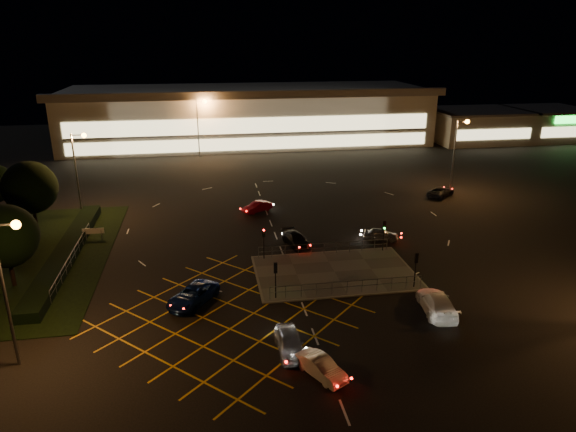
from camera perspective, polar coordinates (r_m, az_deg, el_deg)
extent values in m
plane|color=black|center=(48.71, 2.31, -5.49)|extent=(180.00, 180.00, 0.00)
cube|color=#4C4944|center=(47.35, 5.18, -6.24)|extent=(14.00, 9.00, 0.12)
cube|color=black|center=(56.54, -28.21, -4.24)|extent=(18.00, 30.00, 0.08)
cube|color=black|center=(54.91, -23.35, -3.63)|extent=(2.00, 26.00, 1.00)
cube|color=beige|center=(106.76, -4.50, 11.01)|extent=(70.00, 25.00, 10.00)
cube|color=slate|center=(106.13, -4.58, 13.79)|extent=(72.00, 26.50, 0.60)
cube|color=#FFEAA5|center=(94.41, -3.80, 9.93)|extent=(66.00, 0.20, 3.00)
cube|color=#FFEAA5|center=(94.99, -3.76, 8.02)|extent=(66.00, 0.20, 2.20)
cube|color=beige|center=(113.15, 20.15, 9.36)|extent=(18.00, 14.00, 6.00)
cube|color=slate|center=(112.71, 20.34, 10.93)|extent=(18.80, 14.80, 0.40)
cube|color=#FFEAA5|center=(107.22, 21.93, 8.42)|extent=(15.30, 0.20, 2.00)
cube|color=beige|center=(121.76, 26.82, 9.11)|extent=(14.00, 14.00, 6.00)
cube|color=slate|center=(121.34, 27.05, 10.56)|extent=(14.80, 14.80, 0.40)
cube|color=#FFEAA5|center=(116.27, 28.78, 8.20)|extent=(11.90, 0.20, 2.00)
cube|color=#19E533|center=(115.84, 29.00, 9.35)|extent=(7.00, 0.30, 1.40)
cylinder|color=slate|center=(37.15, -28.89, -7.86)|extent=(0.20, 0.20, 10.00)
cylinder|color=slate|center=(35.17, -29.08, -0.84)|extent=(1.40, 0.12, 0.12)
sphere|color=orange|center=(34.95, -27.99, -0.86)|extent=(0.56, 0.56, 0.56)
cylinder|color=slate|center=(64.88, -22.42, 4.11)|extent=(0.20, 0.20, 10.00)
cylinder|color=slate|center=(63.74, -22.35, 8.31)|extent=(1.40, 0.12, 0.12)
sphere|color=orange|center=(63.60, -21.73, 8.32)|extent=(0.56, 0.56, 0.56)
cylinder|color=slate|center=(73.06, 17.92, 6.23)|extent=(0.20, 0.20, 10.00)
cylinder|color=slate|center=(72.52, 18.81, 9.92)|extent=(1.40, 0.12, 0.12)
sphere|color=orange|center=(72.86, 19.30, 9.87)|extent=(0.56, 0.56, 0.56)
cylinder|color=slate|center=(92.54, -9.96, 9.49)|extent=(0.20, 0.20, 10.00)
cylinder|color=slate|center=(91.85, -9.69, 12.46)|extent=(1.40, 0.12, 0.12)
sphere|color=orange|center=(91.86, -9.25, 12.46)|extent=(0.56, 0.56, 0.56)
cylinder|color=slate|center=(102.30, 13.40, 10.19)|extent=(0.20, 0.20, 10.00)
cylinder|color=slate|center=(101.96, 13.99, 12.84)|extent=(1.40, 0.12, 0.12)
sphere|color=orange|center=(102.24, 14.35, 12.80)|extent=(0.56, 0.56, 0.56)
cylinder|color=black|center=(42.06, -1.39, -7.26)|extent=(0.10, 0.10, 3.00)
cube|color=black|center=(41.54, -1.40, -5.78)|extent=(0.28, 0.18, 0.90)
sphere|color=#19FF33|center=(41.65, -1.42, -5.71)|extent=(0.16, 0.16, 0.16)
cylinder|color=black|center=(45.14, 13.96, -5.93)|extent=(0.10, 0.10, 3.00)
cube|color=black|center=(44.65, 14.08, -4.54)|extent=(0.28, 0.18, 0.90)
sphere|color=#19FF33|center=(44.76, 14.02, -4.47)|extent=(0.16, 0.16, 0.16)
cylinder|color=black|center=(49.28, -2.71, -3.13)|extent=(0.10, 0.10, 3.00)
cube|color=black|center=(48.84, -2.73, -1.83)|extent=(0.28, 0.18, 0.90)
sphere|color=#FF0C0C|center=(48.72, -2.71, -1.89)|extent=(0.16, 0.16, 0.16)
cylinder|color=black|center=(51.93, 10.57, -2.25)|extent=(0.10, 0.10, 3.00)
cube|color=black|center=(51.51, 10.65, -1.01)|extent=(0.28, 0.18, 0.90)
sphere|color=#19FF33|center=(51.39, 10.69, -1.06)|extent=(0.16, 0.16, 0.16)
cylinder|color=black|center=(63.19, -26.27, -0.21)|extent=(0.36, 0.36, 2.88)
sphere|color=black|center=(62.22, -26.75, 2.84)|extent=(5.76, 5.76, 5.76)
cylinder|color=black|center=(50.19, -28.32, -5.49)|extent=(0.36, 0.36, 2.70)
sphere|color=black|center=(49.02, -28.93, -1.98)|extent=(5.40, 5.40, 5.40)
imported|color=silver|center=(36.03, 0.16, -13.87)|extent=(1.76, 4.29, 1.46)
imported|color=white|center=(34.01, 3.68, -16.39)|extent=(3.05, 3.97, 1.26)
imported|color=navy|center=(42.54, -10.53, -8.67)|extent=(4.81, 5.55, 1.42)
imported|color=black|center=(52.91, 0.89, -2.64)|extent=(2.84, 4.71, 1.28)
imported|color=#B7BABF|center=(55.19, 10.29, -2.02)|extent=(3.99, 2.77, 1.26)
imported|color=maroon|center=(63.07, -3.45, 1.02)|extent=(3.97, 3.17, 1.27)
imported|color=black|center=(72.13, 16.63, 2.61)|extent=(4.91, 4.50, 1.28)
imported|color=white|center=(42.21, 16.22, -9.28)|extent=(2.92, 5.67, 1.57)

